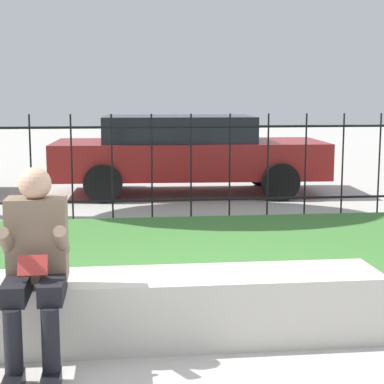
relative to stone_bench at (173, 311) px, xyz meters
name	(u,v)px	position (x,y,z in m)	size (l,w,h in m)	color
ground_plane	(221,338)	(0.35, 0.00, -0.22)	(60.00, 60.00, 0.00)	#B2AFA8
stone_bench	(173,311)	(0.00, 0.00, 0.00)	(2.96, 0.57, 0.48)	beige
person_seated_reader	(36,259)	(-0.90, -0.32, 0.49)	(0.42, 0.73, 1.28)	black
grass_berm	(189,252)	(0.35, 2.18, -0.12)	(9.53, 2.96, 0.19)	#3D7533
iron_fence	(171,166)	(0.35, 4.33, 0.56)	(7.53, 0.03, 1.48)	black
car_parked_center	(186,152)	(0.81, 6.81, 0.52)	(4.75, 2.14, 1.37)	maroon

